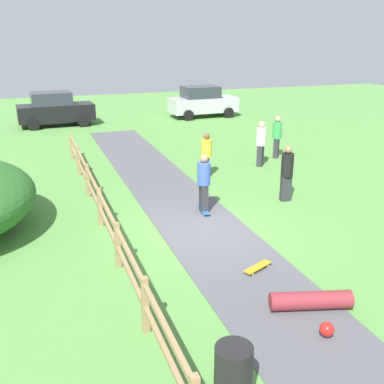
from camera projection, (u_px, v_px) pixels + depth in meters
name	position (u px, v px, depth m)	size (l,w,h in m)	color
ground_plane	(205.00, 231.00, 12.63)	(60.00, 60.00, 0.00)	#568E42
asphalt_path	(205.00, 230.00, 12.63)	(2.40, 28.00, 0.02)	#515156
wooden_fence	(108.00, 220.00, 11.60)	(0.12, 18.12, 1.10)	#997A51
trash_bin	(233.00, 374.00, 6.69)	(0.56, 0.56, 0.90)	black
skater_riding	(204.00, 181.00, 13.55)	(0.41, 0.81, 1.77)	#265999
skater_fallen	(312.00, 303.00, 8.91)	(1.63, 1.40, 0.36)	maroon
skateboard_loose	(258.00, 267.00, 10.49)	(0.81, 0.52, 0.08)	#BF8C19
bystander_green	(277.00, 135.00, 19.65)	(0.53, 0.53, 1.79)	#2D2D33
bystander_yellow	(206.00, 153.00, 17.04)	(0.47, 0.47, 1.65)	#2D2D33
bystander_white	(261.00, 141.00, 18.40)	(0.54, 0.54, 1.82)	#2D2D33
bystander_black	(287.00, 171.00, 14.56)	(0.43, 0.43, 1.80)	#2D2D33
parked_car_silver	(203.00, 102.00, 29.24)	(4.26, 2.11, 1.92)	#B7B7BC
parked_car_black	(55.00, 109.00, 26.41)	(4.27, 2.15, 1.92)	black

